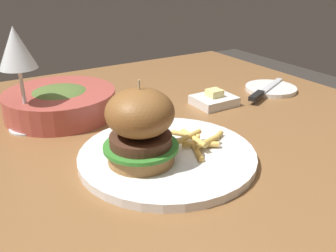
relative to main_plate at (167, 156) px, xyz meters
The scene contains 9 objects.
dining_table 0.18m from the main_plate, 108.72° to the left, with size 1.21×0.91×0.74m.
main_plate is the anchor object (origin of this frame).
burger_sandwich 0.08m from the main_plate, behind, with size 0.12×0.12×0.13m.
fries_pile 0.06m from the main_plate, 11.29° to the right, with size 0.11×0.10×0.02m.
wine_glass 0.33m from the main_plate, 123.64° to the left, with size 0.07×0.07×0.20m.
bread_plate 0.44m from the main_plate, 22.16° to the left, with size 0.13×0.13×0.01m, color white.
table_knife 0.39m from the main_plate, 21.84° to the left, with size 0.18×0.10×0.01m.
butter_dish 0.27m from the main_plate, 35.80° to the left, with size 0.09×0.08×0.04m.
soup_bowl 0.30m from the main_plate, 107.22° to the left, with size 0.23×0.23×0.06m.
Camera 1 is at (-0.23, -0.60, 1.04)m, focal length 40.00 mm.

